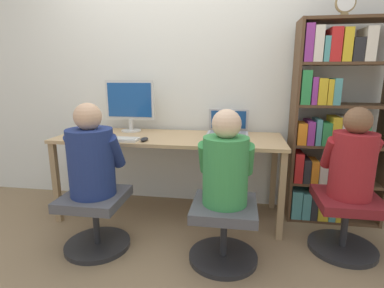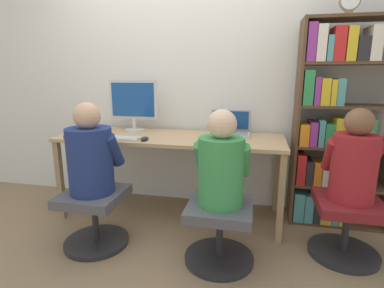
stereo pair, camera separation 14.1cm
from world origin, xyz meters
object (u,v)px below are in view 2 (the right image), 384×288
object	(u,v)px
person_at_laptop	(221,164)
office_chair_left	(95,214)
desk_clock	(350,1)
bookshelf	(334,128)
person_near_shelf	(354,161)
laptop	(230,129)
person_at_monitor	(90,155)
desktop_monitor	(133,104)
keyboard	(117,138)
office_chair_side	(346,224)
office_chair_right	(220,228)

from	to	relation	value
person_at_laptop	office_chair_left	bearing A→B (deg)	179.85
person_at_laptop	desk_clock	xyz separation A→B (m)	(0.86, 0.71, 1.12)
bookshelf	person_near_shelf	xyz separation A→B (m)	(0.03, -0.52, -0.14)
laptop	bookshelf	bearing A→B (deg)	-3.41
person_at_monitor	desk_clock	size ratio (longest dim) A/B	3.92
desk_clock	bookshelf	bearing A→B (deg)	90.67
desktop_monitor	person_near_shelf	bearing A→B (deg)	-16.66
person_at_laptop	desk_clock	bearing A→B (deg)	39.58
desktop_monitor	laptop	size ratio (longest dim) A/B	1.32
keyboard	desk_clock	world-z (taller)	desk_clock
laptop	office_chair_left	bearing A→B (deg)	-138.77
person_at_laptop	keyboard	bearing A→B (deg)	157.23
desktop_monitor	keyboard	bearing A→B (deg)	-87.75
laptop	person_near_shelf	xyz separation A→B (m)	(0.91, -0.57, -0.09)
person_at_laptop	desk_clock	distance (m)	1.58
desk_clock	office_chair_side	distance (m)	1.65
desktop_monitor	office_chair_right	size ratio (longest dim) A/B	1.00
office_chair_left	office_chair_side	bearing A→B (deg)	7.84
person_at_monitor	bookshelf	world-z (taller)	bookshelf
bookshelf	desk_clock	bearing A→B (deg)	-89.33
person_at_monitor	laptop	bearing A→B (deg)	41.06
office_chair_side	office_chair_left	bearing A→B (deg)	-172.16
keyboard	person_at_laptop	bearing A→B (deg)	-22.77
desktop_monitor	laptop	distance (m)	0.97
keyboard	person_near_shelf	size ratio (longest dim) A/B	0.60
laptop	bookshelf	xyz separation A→B (m)	(0.88, -0.05, 0.05)
laptop	person_near_shelf	size ratio (longest dim) A/B	0.57
desktop_monitor	bookshelf	distance (m)	1.83
keyboard	office_chair_side	bearing A→B (deg)	-4.35
keyboard	office_chair_side	size ratio (longest dim) A/B	0.80
office_chair_side	keyboard	bearing A→B (deg)	175.65
person_at_monitor	person_at_laptop	xyz separation A→B (m)	(0.97, -0.01, -0.01)
desktop_monitor	office_chair_side	distance (m)	2.09
office_chair_right	person_at_monitor	size ratio (longest dim) A/B	0.73
bookshelf	desk_clock	distance (m)	0.98
laptop	person_at_laptop	size ratio (longest dim) A/B	0.57
person_at_laptop	laptop	bearing A→B (deg)	91.55
office_chair_right	office_chair_side	bearing A→B (deg)	16.50
keyboard	office_chair_right	bearing A→B (deg)	-23.01
laptop	person_at_laptop	xyz separation A→B (m)	(0.02, -0.83, -0.09)
person_at_monitor	keyboard	bearing A→B (deg)	86.90
person_near_shelf	keyboard	bearing A→B (deg)	175.80
bookshelf	office_chair_side	xyz separation A→B (m)	(0.03, -0.52, -0.61)
office_chair_left	laptop	bearing A→B (deg)	41.23
office_chair_left	desk_clock	size ratio (longest dim) A/B	2.86
laptop	office_chair_side	bearing A→B (deg)	-32.22
person_at_monitor	bookshelf	size ratio (longest dim) A/B	0.39
office_chair_side	desktop_monitor	bearing A→B (deg)	163.20
office_chair_left	office_chair_right	bearing A→B (deg)	-0.42
office_chair_side	person_at_monitor	bearing A→B (deg)	-172.31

